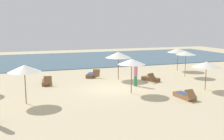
% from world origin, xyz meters
% --- Properties ---
extents(ground_plane, '(60.00, 60.00, 0.00)m').
position_xyz_m(ground_plane, '(0.00, 0.00, 0.00)').
color(ground_plane, beige).
extents(ocean_water, '(48.00, 16.00, 0.06)m').
position_xyz_m(ocean_water, '(0.00, 17.00, 0.03)').
color(ocean_water, '#3D6075').
rests_on(ocean_water, ground_plane).
extents(umbrella_0, '(1.82, 1.82, 2.20)m').
position_xyz_m(umbrella_0, '(-5.73, -1.60, 2.00)').
color(umbrella_0, brown).
rests_on(umbrella_0, ground_plane).
extents(umbrella_1, '(1.91, 1.91, 1.95)m').
position_xyz_m(umbrella_1, '(5.86, -2.23, 1.76)').
color(umbrella_1, brown).
rests_on(umbrella_1, ground_plane).
extents(umbrella_3, '(1.76, 1.76, 2.24)m').
position_xyz_m(umbrella_3, '(0.77, -1.38, 2.06)').
color(umbrella_3, brown).
rests_on(umbrella_3, ground_plane).
extents(umbrella_5, '(2.04, 2.04, 2.18)m').
position_xyz_m(umbrella_5, '(8.45, 5.20, 1.97)').
color(umbrella_5, brown).
rests_on(umbrella_5, ground_plane).
extents(umbrella_6, '(2.10, 2.10, 2.24)m').
position_xyz_m(umbrella_6, '(1.54, 3.11, 2.00)').
color(umbrella_6, brown).
rests_on(umbrella_6, ground_plane).
extents(umbrella_7, '(1.70, 1.70, 2.19)m').
position_xyz_m(umbrella_7, '(7.41, 2.40, 2.02)').
color(umbrella_7, brown).
rests_on(umbrella_7, ground_plane).
extents(lounger_0, '(0.74, 1.71, 0.72)m').
position_xyz_m(lounger_0, '(-4.20, 3.07, 0.17)').
color(lounger_0, brown).
rests_on(lounger_0, ground_plane).
extents(lounger_1, '(0.72, 1.74, 0.67)m').
position_xyz_m(lounger_1, '(3.32, -3.60, 0.18)').
color(lounger_1, olive).
rests_on(lounger_1, ground_plane).
extents(lounger_3, '(1.25, 1.76, 0.71)m').
position_xyz_m(lounger_3, '(-0.29, 4.76, 0.18)').
color(lounger_3, brown).
rests_on(lounger_3, ground_plane).
extents(lounger_4, '(1.13, 1.77, 0.71)m').
position_xyz_m(lounger_4, '(3.74, 1.66, 0.17)').
color(lounger_4, brown).
rests_on(lounger_4, ground_plane).
extents(person_1, '(0.33, 0.33, 1.71)m').
position_xyz_m(person_1, '(1.87, 0.45, 0.88)').
color(person_1, '#338C59').
rests_on(person_1, ground_plane).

